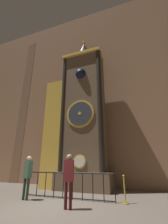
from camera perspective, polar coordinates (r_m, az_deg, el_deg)
The scene contains 7 objects.
ground_plane at distance 6.19m, azimuth -12.24°, elevation -32.35°, with size 28.00×28.00×0.00m, color brown.
cathedral_back_wall at distance 12.50m, azimuth 2.74°, elevation 10.41°, with size 24.00×0.32×15.20m.
clock_tower at distance 10.18m, azimuth -2.47°, elevation -1.55°, with size 4.38×1.82×10.79m.
railing_fence at distance 7.42m, azimuth -6.16°, elevation -25.65°, with size 4.20×0.05×1.08m.
visitor_near at distance 7.61m, azimuth -20.64°, elevation -20.77°, with size 0.39×0.31×1.79m.
visitor_far at distance 5.84m, azimuth -5.82°, elevation -22.66°, with size 0.39×0.31×1.80m.
stanchion_post at distance 6.87m, azimuth 15.32°, elevation -27.89°, with size 0.28×0.28×1.03m.
Camera 1 is at (3.04, -5.18, 1.48)m, focal length 24.00 mm.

